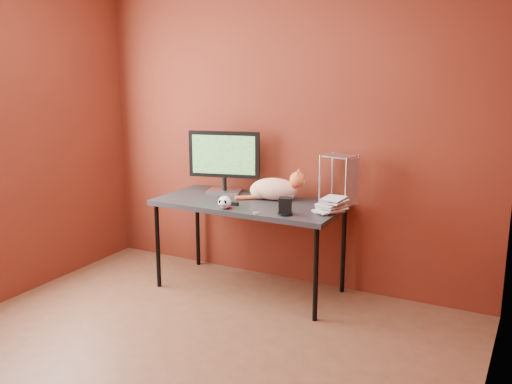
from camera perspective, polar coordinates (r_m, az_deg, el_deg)
The scene contains 11 objects.
room at distance 3.22m, azimuth -9.93°, elevation 5.59°, with size 3.52×3.52×2.61m.
desk at distance 4.58m, azimuth -0.67°, elevation -1.56°, with size 1.50×0.70×0.75m.
monitor at distance 4.82m, azimuth -3.21°, elevation 3.33°, with size 0.60×0.26×0.53m.
cat at distance 4.61m, azimuth 1.87°, elevation 0.33°, with size 0.53×0.31×0.26m.
skull_mug at distance 4.34m, azimuth -3.16°, elevation -1.03°, with size 0.10×0.10×0.10m.
speaker at distance 4.17m, azimuth 2.94°, elevation -1.48°, with size 0.12×0.11×0.13m.
book_stack at distance 4.22m, azimuth 7.05°, elevation 6.22°, with size 0.24×0.25×1.22m.
wire_rack at distance 4.46m, azimuth 8.28°, elevation 1.19°, with size 0.26×0.23×0.40m.
pocket_knife at distance 4.36m, azimuth -2.84°, elevation -1.56°, with size 0.07×0.02×0.01m, color maroon.
black_gadget at distance 4.44m, azimuth -2.14°, elevation -1.19°, with size 0.06×0.03×0.03m, color black.
washer at distance 4.22m, azimuth 0.04°, elevation -2.08°, with size 0.05×0.05×0.00m, color #B6B5BB.
Camera 1 is at (1.94, -2.54, 1.85)m, focal length 40.00 mm.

